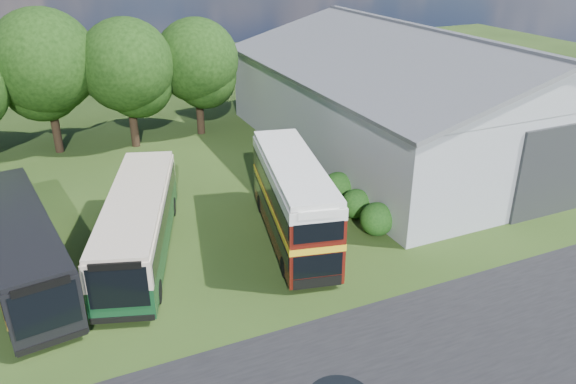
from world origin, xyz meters
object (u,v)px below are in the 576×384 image
storage_shed (418,87)px  bus_dark_single (21,246)px  bus_green_single (139,223)px  bus_maroon_double (293,201)px

storage_shed → bus_dark_single: 26.60m
storage_shed → bus_green_single: 21.89m
storage_shed → bus_maroon_double: size_ratio=2.53×
bus_dark_single → storage_shed: bearing=8.1°
storage_shed → bus_dark_single: bearing=-164.0°
storage_shed → bus_maroon_double: (-13.44, -8.78, -2.13)m
bus_green_single → bus_maroon_double: bus_maroon_double is taller
bus_maroon_double → bus_dark_single: 12.12m
bus_green_single → bus_dark_single: 4.95m
bus_dark_single → bus_maroon_double: bearing=-14.9°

